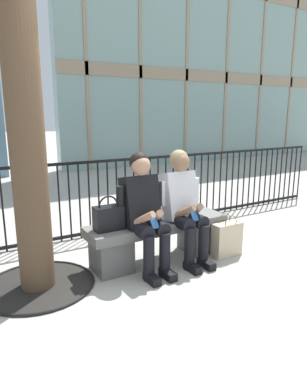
{
  "coord_description": "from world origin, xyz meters",
  "views": [
    {
      "loc": [
        -1.83,
        -3.06,
        1.58
      ],
      "look_at": [
        0.0,
        0.1,
        0.75
      ],
      "focal_mm": 32.07,
      "sensor_mm": 36.0,
      "label": 1
    }
  ],
  "objects_px": {
    "seated_person_with_phone": "(144,209)",
    "handbag_on_bench": "(109,217)",
    "stone_bench": "(158,236)",
    "shopping_bag": "(227,239)",
    "seated_person_companion": "(183,203)"
  },
  "relations": [
    {
      "from": "seated_person_with_phone",
      "to": "seated_person_companion",
      "type": "xyz_separation_m",
      "value": [
        0.48,
        0.0,
        0.0
      ]
    },
    {
      "from": "handbag_on_bench",
      "to": "stone_bench",
      "type": "bearing_deg",
      "value": 0.99
    },
    {
      "from": "handbag_on_bench",
      "to": "shopping_bag",
      "type": "relative_size",
      "value": 0.72
    },
    {
      "from": "seated_person_with_phone",
      "to": "handbag_on_bench",
      "type": "xyz_separation_m",
      "value": [
        -0.34,
        0.12,
        -0.07
      ]
    },
    {
      "from": "stone_bench",
      "to": "seated_person_companion",
      "type": "bearing_deg",
      "value": -28.14
    },
    {
      "from": "seated_person_companion",
      "to": "handbag_on_bench",
      "type": "distance_m",
      "value": 0.83
    },
    {
      "from": "stone_bench",
      "to": "seated_person_with_phone",
      "type": "xyz_separation_m",
      "value": [
        -0.24,
        -0.13,
        0.38
      ]
    },
    {
      "from": "stone_bench",
      "to": "shopping_bag",
      "type": "distance_m",
      "value": 0.79
    },
    {
      "from": "stone_bench",
      "to": "shopping_bag",
      "type": "height_order",
      "value": "shopping_bag"
    },
    {
      "from": "stone_bench",
      "to": "handbag_on_bench",
      "type": "bearing_deg",
      "value": -179.01
    },
    {
      "from": "seated_person_with_phone",
      "to": "shopping_bag",
      "type": "xyz_separation_m",
      "value": [
        0.97,
        -0.17,
        -0.45
      ]
    },
    {
      "from": "seated_person_with_phone",
      "to": "handbag_on_bench",
      "type": "relative_size",
      "value": 3.45
    },
    {
      "from": "seated_person_companion",
      "to": "handbag_on_bench",
      "type": "xyz_separation_m",
      "value": [
        -0.82,
        0.12,
        -0.07
      ]
    },
    {
      "from": "seated_person_with_phone",
      "to": "seated_person_companion",
      "type": "distance_m",
      "value": 0.48
    },
    {
      "from": "handbag_on_bench",
      "to": "shopping_bag",
      "type": "bearing_deg",
      "value": -12.6
    }
  ]
}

